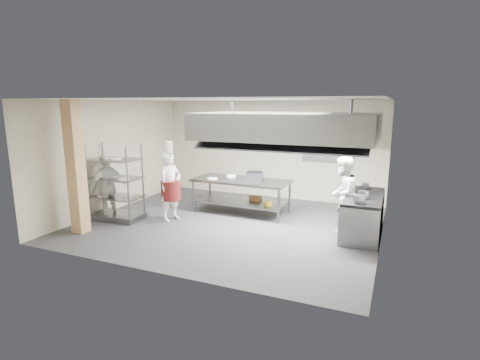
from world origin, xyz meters
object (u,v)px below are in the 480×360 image
at_px(island, 241,196).
at_px(cooking_range, 363,216).
at_px(pass_rack, 116,182).
at_px(chef_head, 171,187).
at_px(stockpot, 363,195).
at_px(griddle, 255,176).
at_px(chef_plating, 108,187).
at_px(chef_line, 342,194).

height_order(island, cooking_range, island).
distance_m(pass_rack, chef_head, 1.40).
xyz_separation_m(island, chef_head, (-1.37, -1.30, 0.41)).
distance_m(cooking_range, chef_head, 4.66).
bearing_deg(pass_rack, chef_head, 15.72).
bearing_deg(island, stockpot, -12.21).
height_order(griddle, stockpot, griddle).
relative_size(cooking_range, chef_head, 1.15).
relative_size(chef_plating, griddle, 3.93).
distance_m(chef_line, griddle, 2.43).
height_order(chef_head, stockpot, chef_head).
xyz_separation_m(cooking_range, chef_plating, (-6.08, -1.36, 0.42)).
distance_m(chef_head, chef_plating, 1.61).
height_order(island, stockpot, stockpot).
bearing_deg(stockpot, griddle, 163.25).
bearing_deg(chef_line, griddle, -88.12).
distance_m(chef_line, chef_plating, 5.77).
bearing_deg(chef_head, chef_plating, 126.38).
height_order(chef_head, griddle, chef_head).
bearing_deg(stockpot, pass_rack, -170.29).
height_order(chef_line, chef_plating, chef_line).
height_order(pass_rack, chef_head, pass_rack).
bearing_deg(pass_rack, chef_line, 9.23).
distance_m(island, chef_head, 1.94).
xyz_separation_m(cooking_range, griddle, (-2.84, 0.58, 0.59)).
relative_size(chef_line, griddle, 4.10).
height_order(chef_plating, stockpot, chef_plating).
relative_size(chef_head, griddle, 4.05).
bearing_deg(chef_plating, stockpot, 114.68).
bearing_deg(cooking_range, chef_head, -170.03).
distance_m(island, chef_plating, 3.45).
relative_size(island, pass_rack, 1.36).
distance_m(chef_head, stockpot, 4.60).
bearing_deg(stockpot, chef_plating, -169.92).
bearing_deg(island, griddle, 13.41).
height_order(chef_head, chef_line, chef_line).
distance_m(pass_rack, griddle, 3.56).
distance_m(island, cooking_range, 3.24).
distance_m(island, pass_rack, 3.26).
xyz_separation_m(chef_head, griddle, (1.73, 1.38, 0.15)).
relative_size(chef_line, stockpot, 7.67).
bearing_deg(stockpot, cooking_range, 89.97).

